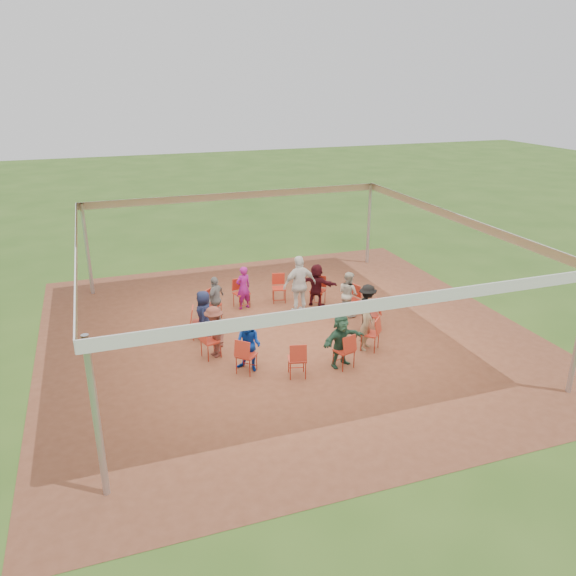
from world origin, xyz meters
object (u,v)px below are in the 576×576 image
object	(u,v)px
chair_8	(246,355)
person_seated_2	(316,285)
chair_6	(200,322)
person_seated_0	(367,308)
chair_5	(213,305)
person_seated_7	(248,345)
chair_2	(318,291)
person_seated_6	(214,332)
laptop	(362,309)
chair_4	(242,294)
chair_0	(371,315)
person_seated_3	(243,288)
chair_10	(344,351)
person_seated_5	(204,315)
chair_1	(351,300)
person_seated_1	(348,294)
person_seated_4	(216,299)
cable_coil	(277,321)
chair_3	(279,288)
person_seated_9	(366,325)
standing_person	(300,285)
chair_9	(297,359)
chair_7	(211,341)
chair_11	(370,334)
person_seated_8	(341,340)

from	to	relation	value
chair_8	person_seated_2	size ratio (longest dim) A/B	0.67
chair_6	person_seated_0	xyz separation A→B (m)	(4.48, -1.06, 0.23)
person_seated_2	chair_5	bearing A→B (deg)	43.51
person_seated_7	chair_2	bearing A→B (deg)	90.00
person_seated_6	laptop	bearing A→B (deg)	75.56
chair_2	chair_4	bearing A→B (deg)	30.00
chair_0	person_seated_3	distance (m)	4.00
chair_10	laptop	bearing A→B (deg)	36.17
chair_6	chair_10	distance (m)	4.09
person_seated_5	person_seated_0	bearing A→B (deg)	90.00
chair_6	person_seated_0	bearing A→B (deg)	90.00
chair_1	person_seated_3	size ratio (longest dim) A/B	0.67
person_seated_1	chair_0	bearing A→B (deg)	170.55
person_seated_4	cable_coil	size ratio (longest dim) A/B	3.64
chair_3	person_seated_6	distance (m)	4.00
chair_2	laptop	xyz separation A→B (m)	(0.41, -2.20, 0.19)
person_seated_3	person_seated_6	bearing A→B (deg)	45.00
person_seated_9	standing_person	distance (m)	2.90
chair_9	person_seated_3	distance (m)	4.46
chair_7	chair_2	bearing A→B (deg)	105.00
chair_3	person_seated_7	world-z (taller)	person_seated_7
person_seated_7	chair_3	bearing A→B (deg)	105.40
chair_0	person_seated_4	world-z (taller)	person_seated_4
chair_4	chair_10	distance (m)	4.73
person_seated_2	chair_0	bearing A→B (deg)	152.58
chair_4	person_seated_1	world-z (taller)	person_seated_1
chair_3	person_seated_7	bearing A→B (deg)	75.40
chair_0	chair_9	bearing A→B (deg)	135.00
person_seated_1	person_seated_5	xyz separation A→B (m)	(-4.33, -0.13, 0.00)
chair_6	chair_7	world-z (taller)	same
chair_5	chair_11	bearing A→B (deg)	90.00
person_seated_2	person_seated_6	distance (m)	4.34
cable_coil	standing_person	bearing A→B (deg)	23.91
chair_4	chair_5	size ratio (longest dim) A/B	1.00
chair_9	chair_11	size ratio (longest dim) A/B	1.00
laptop	person_seated_1	bearing A→B (deg)	7.25
chair_11	cable_coil	world-z (taller)	chair_11
person_seated_7	laptop	distance (m)	3.75
person_seated_3	chair_10	bearing A→B (deg)	90.00
standing_person	chair_6	bearing A→B (deg)	7.11
chair_0	chair_3	distance (m)	3.34
person_seated_6	person_seated_2	bearing A→B (deg)	105.00
chair_6	person_seated_6	size ratio (longest dim) A/B	0.67
chair_0	standing_person	size ratio (longest dim) A/B	0.50
chair_4	person_seated_8	world-z (taller)	person_seated_8
chair_0	laptop	xyz separation A→B (m)	(-0.27, 0.06, 0.19)
person_seated_1	person_seated_0	bearing A→B (deg)	165.00
person_seated_5	person_seated_6	distance (m)	1.16
chair_11	person_seated_8	xyz separation A→B (m)	(-1.08, -0.53, 0.23)
chair_2	person_seated_4	world-z (taller)	person_seated_4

